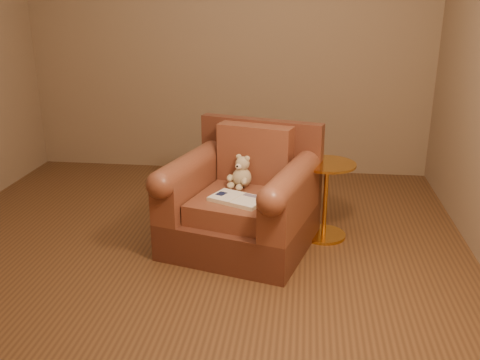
# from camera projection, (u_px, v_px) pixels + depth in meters

# --- Properties ---
(floor) EXTENTS (4.00, 4.00, 0.00)m
(floor) POSITION_uv_depth(u_px,v_px,m) (187.00, 256.00, 3.74)
(floor) COLOR brown
(floor) RESTS_ON ground
(armchair) EXTENTS (1.15, 1.12, 0.85)m
(armchair) POSITION_uv_depth(u_px,v_px,m) (243.00, 201.00, 3.83)
(armchair) COLOR #562B1C
(armchair) RESTS_ON floor
(teddy_bear) EXTENTS (0.18, 0.20, 0.24)m
(teddy_bear) POSITION_uv_depth(u_px,v_px,m) (241.00, 175.00, 3.86)
(teddy_bear) COLOR tan
(teddy_bear) RESTS_ON armchair
(guidebook) EXTENTS (0.41, 0.35, 0.03)m
(guidebook) POSITION_uv_depth(u_px,v_px,m) (237.00, 199.00, 3.62)
(guidebook) COLOR beige
(guidebook) RESTS_ON armchair
(side_table) EXTENTS (0.42, 0.42, 0.58)m
(side_table) POSITION_uv_depth(u_px,v_px,m) (325.00, 198.00, 3.94)
(side_table) COLOR gold
(side_table) RESTS_ON floor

